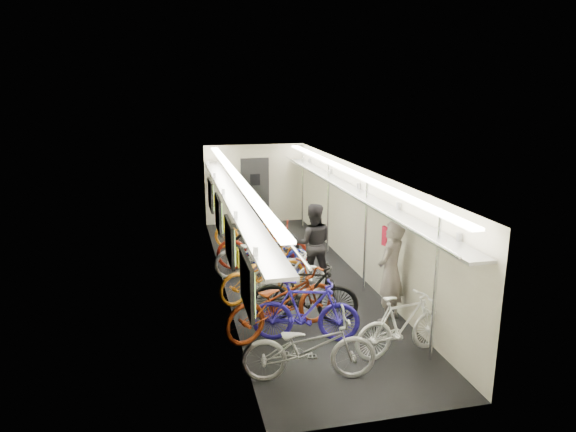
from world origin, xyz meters
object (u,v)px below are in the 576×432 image
bicycle_0 (309,347)px  passenger_near (391,272)px  passenger_mid (313,243)px  backpack (389,235)px  bicycle_1 (306,311)px

bicycle_0 → passenger_near: passenger_near is taller
bicycle_0 → passenger_near: 2.46m
passenger_near → passenger_mid: bearing=-109.8°
backpack → bicycle_1: bearing=-161.3°
bicycle_1 → passenger_near: size_ratio=0.96×
passenger_mid → backpack: 1.72m
bicycle_1 → backpack: size_ratio=4.65×
passenger_near → backpack: 1.12m
passenger_mid → passenger_near: bearing=122.9°
bicycle_1 → passenger_mid: size_ratio=1.03×
bicycle_1 → passenger_mid: 2.70m
bicycle_1 → backpack: (2.03, 1.39, 0.75)m
backpack → passenger_near: bearing=-127.4°
bicycle_1 → backpack: 2.57m
passenger_near → backpack: bearing=-152.2°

